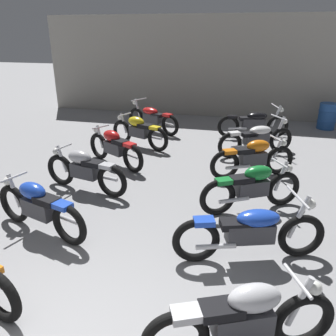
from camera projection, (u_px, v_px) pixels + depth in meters
name	position (u px, v px, depth m)	size (l,w,h in m)	color
back_wall	(215.00, 67.00, 12.46)	(13.15, 0.24, 3.60)	#9E998E
motorcycle_left_row_1	(39.00, 207.00, 5.36)	(1.92, 0.73, 0.88)	black
motorcycle_left_row_2	(84.00, 170.00, 6.79)	(1.95, 0.61, 0.88)	black
motorcycle_left_row_3	(115.00, 147.00, 8.13)	(1.77, 1.06, 0.88)	black
motorcycle_left_row_4	(139.00, 131.00, 9.43)	(1.87, 0.84, 0.88)	black
motorcycle_left_row_5	(152.00, 118.00, 10.90)	(1.97, 1.14, 0.97)	black
motorcycle_right_row_0	(243.00, 320.00, 3.25)	(1.84, 0.91, 0.88)	black
motorcycle_right_row_1	(251.00, 231.00, 4.72)	(2.09, 0.93, 0.97)	black
motorcycle_right_row_2	(252.00, 187.00, 6.05)	(1.76, 1.09, 0.88)	black
motorcycle_right_row_3	(253.00, 157.00, 7.46)	(1.80, 1.01, 0.88)	black
motorcycle_right_row_4	(257.00, 138.00, 8.82)	(1.90, 1.24, 0.97)	black
motorcycle_right_row_5	(254.00, 123.00, 10.31)	(2.12, 0.86, 0.97)	black
oil_drum	(327.00, 116.00, 11.22)	(0.59, 0.59, 0.85)	#23519E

